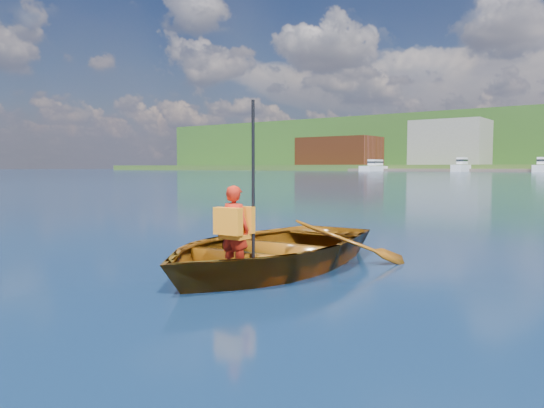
# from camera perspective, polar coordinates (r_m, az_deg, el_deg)

# --- Properties ---
(ground) EXTENTS (600.00, 600.00, 0.00)m
(ground) POSITION_cam_1_polar(r_m,az_deg,el_deg) (6.41, -4.86, -7.65)
(ground) COLOR #10293C
(ground) RESTS_ON ground
(rowboat) EXTENTS (2.98, 4.03, 0.80)m
(rowboat) POSITION_cam_1_polar(r_m,az_deg,el_deg) (6.79, -0.44, -4.82)
(rowboat) COLOR #6C2F0A
(rowboat) RESTS_ON ground
(child_paddler) EXTENTS (0.37, 0.36, 1.94)m
(child_paddler) POSITION_cam_1_polar(r_m,az_deg,el_deg) (5.92, -4.01, -2.52)
(child_paddler) COLOR #B41D0E
(child_paddler) RESTS_ON ground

